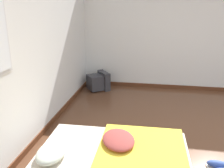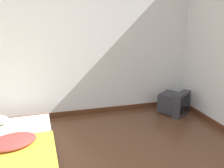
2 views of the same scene
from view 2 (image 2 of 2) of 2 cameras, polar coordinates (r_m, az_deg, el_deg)
The scene contains 3 objects.
wall_back at distance 4.17m, azimuth -18.07°, elevation 9.03°, with size 7.83×0.08×2.60m.
mattress_bed at distance 3.35m, azimuth -24.24°, elevation -14.34°, with size 1.28×1.88×0.33m.
crt_tv at distance 4.59m, azimuth 14.09°, elevation -4.21°, with size 0.59×0.60×0.41m.
Camera 2 is at (0.13, -1.30, 1.73)m, focal length 40.00 mm.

